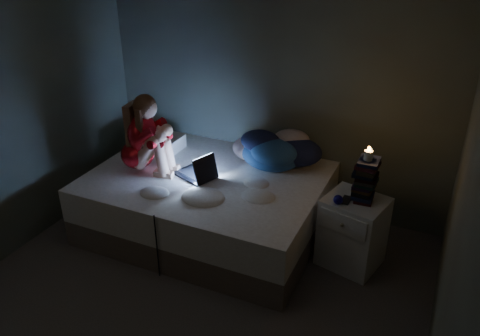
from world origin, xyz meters
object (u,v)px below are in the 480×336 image
Objects in this scene: woman at (136,132)px; nightstand at (353,232)px; laptop at (194,164)px; phone at (347,201)px; bed at (208,202)px; candle at (368,158)px.

woman is 2.17m from nightstand.
laptop is at bearing -162.55° from nightstand.
nightstand is 4.65× the size of phone.
laptop is at bearing 169.54° from phone.
laptop is at bearing -150.37° from bed.
woman is 2.03m from phone.
nightstand is at bearing 1.63° from bed.
candle is 0.41m from phone.
bed is at bearing 50.16° from laptop.
woman is at bearing -160.95° from nightstand.
candle is (2.10, 0.22, 0.06)m from woman.
phone is (1.34, -0.03, 0.36)m from bed.
bed is 0.96m from woman.
laptop is at bearing -175.27° from candle.
bed is at bearing 167.17° from phone.
candle is at bearing -1.28° from woman.
bed is at bearing 5.63° from woman.
laptop reaches higher than nightstand.
woman is 1.18× the size of nightstand.
nightstand is 8.14× the size of candle.
candle is at bearing 25.26° from laptop.
laptop is (0.56, 0.09, -0.25)m from woman.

